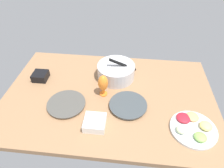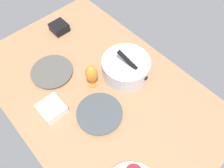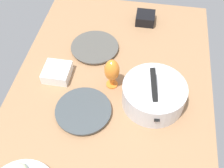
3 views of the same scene
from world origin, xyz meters
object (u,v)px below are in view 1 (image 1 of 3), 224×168
object	(u,v)px
fruit_platter	(193,128)
hurricane_glass_orange	(103,84)
dinner_plate_right	(128,105)
mixing_bowl	(116,71)
dinner_plate_left	(66,104)
square_bowl_white	(95,122)
square_bowl_black	(40,76)

from	to	relation	value
fruit_platter	hurricane_glass_orange	size ratio (longest dim) A/B	1.64
dinner_plate_right	hurricane_glass_orange	xyz separation A→B (cm)	(-19.39, 10.62, 9.40)
mixing_bowl	fruit_platter	world-z (taller)	mixing_bowl
mixing_bowl	dinner_plate_left	bearing A→B (deg)	-132.12
dinner_plate_right	square_bowl_white	distance (cm)	28.16
dinner_plate_left	square_bowl_white	world-z (taller)	square_bowl_white
dinner_plate_left	square_bowl_white	distance (cm)	28.40
dinner_plate_left	hurricane_glass_orange	size ratio (longest dim) A/B	1.54
mixing_bowl	dinner_plate_right	bearing A→B (deg)	-70.04
dinner_plate_left	square_bowl_black	size ratio (longest dim) A/B	2.37
dinner_plate_right	hurricane_glass_orange	world-z (taller)	hurricane_glass_orange
dinner_plate_left	fruit_platter	bearing A→B (deg)	-7.53
hurricane_glass_orange	square_bowl_black	xyz separation A→B (cm)	(-54.61, 12.56, -7.34)
square_bowl_white	square_bowl_black	xyz separation A→B (cm)	(-53.33, 42.21, 0.21)
mixing_bowl	fruit_platter	distance (cm)	72.29
hurricane_glass_orange	mixing_bowl	bearing A→B (deg)	70.87
dinner_plate_left	dinner_plate_right	bearing A→B (deg)	4.58
mixing_bowl	square_bowl_white	xyz separation A→B (cm)	(-8.87, -51.53, -3.38)
hurricane_glass_orange	dinner_plate_right	bearing A→B (deg)	-28.71
dinner_plate_left	square_bowl_white	bearing A→B (deg)	-33.10
fruit_platter	square_bowl_black	world-z (taller)	square_bowl_black
mixing_bowl	square_bowl_black	xyz separation A→B (cm)	(-62.20, -9.32, -3.16)
dinner_plate_left	square_bowl_black	bearing A→B (deg)	137.91
mixing_bowl	square_bowl_white	size ratio (longest dim) A/B	2.30
mixing_bowl	square_bowl_white	bearing A→B (deg)	-99.77
mixing_bowl	square_bowl_black	distance (cm)	62.97
dinner_plate_left	dinner_plate_right	size ratio (longest dim) A/B	1.02
mixing_bowl	hurricane_glass_orange	world-z (taller)	mixing_bowl
dinner_plate_right	fruit_platter	distance (cm)	45.03
mixing_bowl	hurricane_glass_orange	size ratio (longest dim) A/B	1.77
mixing_bowl	square_bowl_white	distance (cm)	52.39
dinner_plate_left	fruit_platter	world-z (taller)	fruit_platter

